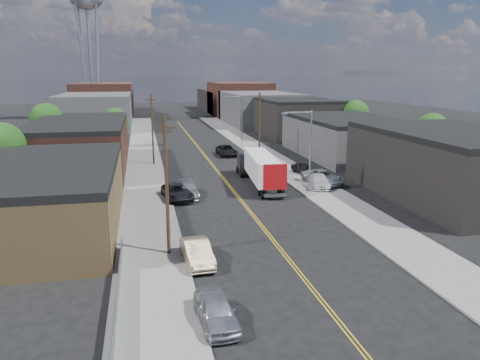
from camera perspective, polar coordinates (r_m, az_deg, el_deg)
name	(u,v)px	position (r m, az deg, el deg)	size (l,w,h in m)	color
ground	(198,147)	(83.72, -5.14, 4.05)	(260.00, 260.00, 0.00)	black
centerline	(210,162)	(69.06, -3.64, 2.18)	(0.32, 120.00, 0.01)	gold
sidewalk_left	(145,164)	(68.36, -11.54, 1.89)	(5.00, 140.00, 0.15)	slate
sidewalk_right	(272,159)	(71.02, 3.97, 2.53)	(5.00, 140.00, 0.15)	slate
warehouse_tan	(43,197)	(42.20, -22.86, -1.88)	(12.00, 22.00, 5.60)	olive
warehouse_brown	(80,145)	(67.34, -18.92, 4.08)	(12.00, 26.00, 6.60)	#532C21
industrial_right_a	(454,164)	(53.59, 24.62, 1.75)	(14.00, 22.00, 7.10)	black
industrial_right_b	(347,137)	(75.83, 12.96, 5.17)	(14.00, 24.00, 6.10)	#3C3C3E
industrial_right_c	(295,117)	(99.78, 6.70, 7.64)	(14.00, 22.00, 7.60)	black
skyline_left_a	(97,111)	(117.93, -17.09, 8.06)	(16.00, 30.00, 8.00)	#3C3C3E
skyline_right_a	(259,108)	(121.20, 2.30, 8.73)	(16.00, 30.00, 8.00)	#3C3C3E
skyline_left_b	(104,101)	(142.74, -16.28, 9.27)	(16.00, 26.00, 10.00)	#532C21
skyline_right_b	(239,99)	(145.45, -0.15, 9.83)	(16.00, 26.00, 10.00)	#532C21
skyline_left_c	(108,102)	(162.74, -15.76, 9.16)	(16.00, 40.00, 7.00)	black
skyline_right_c	(227,100)	(165.13, -1.59, 9.68)	(16.00, 40.00, 7.00)	black
water_tower	(86,2)	(133.91, -18.23, 19.95)	(9.00, 9.00, 36.90)	gray
streetlight_near	(307,145)	(50.81, 8.17, 4.28)	(3.39, 0.25, 9.00)	gray
streetlight_far	(240,116)	(84.30, -0.04, 7.81)	(3.39, 0.25, 9.00)	gray
utility_pole_left_near	(167,186)	(33.10, -8.93, -0.70)	(1.60, 0.26, 10.00)	black
utility_pole_left_far	(152,129)	(67.61, -10.63, 6.16)	(1.60, 0.26, 10.00)	black
utility_pole_right	(260,124)	(72.83, 2.40, 6.84)	(1.60, 0.26, 10.00)	black
chainlink_fence	(118,290)	(28.45, -14.65, -12.89)	(0.05, 16.00, 1.22)	slate
tree_left_near	(3,148)	(54.59, -26.94, 3.44)	(4.85, 4.76, 7.91)	black
tree_left_mid	(47,122)	(78.79, -22.44, 6.59)	(5.10, 5.04, 8.37)	black
tree_left_far	(116,122)	(84.66, -14.85, 6.89)	(4.35, 4.20, 6.97)	black
tree_right_near	(432,131)	(70.93, 22.39, 5.50)	(4.60, 4.48, 7.44)	black
tree_right_far	(356,115)	(91.62, 13.97, 7.75)	(4.85, 4.76, 7.91)	black
semi_truck	(258,167)	(54.70, 2.22, 1.65)	(3.46, 14.68, 3.79)	silver
car_left_a	(216,311)	(25.26, -2.96, -15.61)	(1.85, 4.60, 1.57)	#A5A7AA
car_left_b	(197,252)	(32.64, -5.27, -8.77)	(1.71, 4.91, 1.62)	tan
car_left_c	(177,192)	(48.88, -7.65, -1.47)	(2.62, 5.69, 1.58)	black
car_left_d	(189,190)	(49.87, -6.29, -1.20)	(2.08, 5.12, 1.49)	#9A9D9E
car_right_lot_a	(323,177)	(55.49, 10.06, 0.36)	(2.70, 5.85, 1.63)	#B5B8BB
car_right_lot_b	(319,181)	(53.78, 9.64, -0.13)	(2.01, 4.96, 1.44)	#BCBCBC
car_right_lot_c	(303,168)	(60.88, 7.69, 1.44)	(1.64, 4.07, 1.39)	black
car_ahead_truck	(226,150)	(74.47, -1.67, 3.62)	(2.70, 5.85, 1.63)	black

